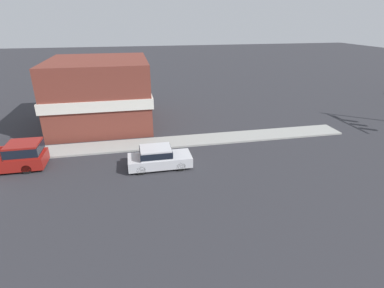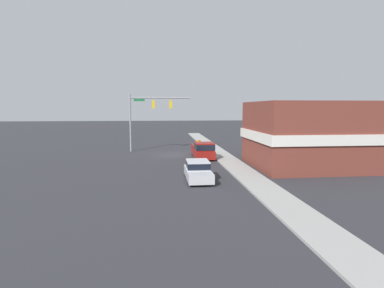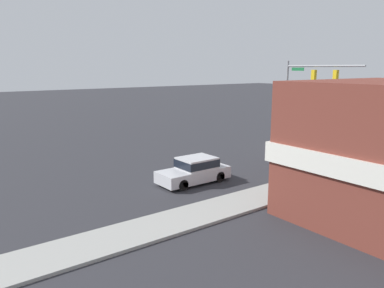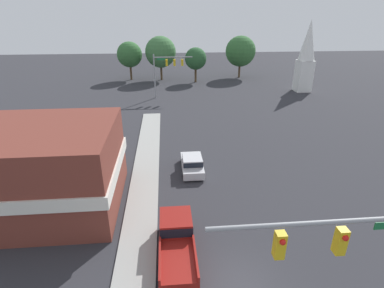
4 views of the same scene
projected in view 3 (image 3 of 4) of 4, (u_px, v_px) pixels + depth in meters
ground_plane at (307, 151)px, 31.40m from camera, size 200.00×200.00×0.00m
sidewalk_curb at (373, 164)px, 26.91m from camera, size 2.40×60.00×0.14m
near_signal_assembly at (308, 83)px, 34.82m from camera, size 7.98×0.49×7.49m
car_lead at (195, 170)px, 22.58m from camera, size 1.88×4.43×1.54m
pickup_truck_parked at (321, 151)px, 27.02m from camera, size 2.09×5.61×1.91m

